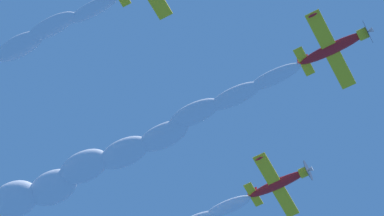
{
  "coord_description": "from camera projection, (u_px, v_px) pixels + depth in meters",
  "views": [
    {
      "loc": [
        12.48,
        36.67,
        2.01
      ],
      "look_at": [
        18.74,
        -3.25,
        72.65
      ],
      "focal_mm": 77.13,
      "sensor_mm": 36.0,
      "label": 1
    }
  ],
  "objects": [
    {
      "name": "airplane_left_wingman",
      "position": [
        280.0,
        183.0,
        88.02
      ],
      "size": [
        7.62,
        8.44,
        2.47
      ],
      "color": "red"
    },
    {
      "name": "smoke_trail_lead",
      "position": [
        95.0,
        164.0,
        82.86
      ],
      "size": [
        34.2,
        14.05,
        4.08
      ],
      "color": "white"
    },
    {
      "name": "airplane_lead",
      "position": [
        335.0,
        47.0,
        77.14
      ],
      "size": [
        7.62,
        8.45,
        2.45
      ],
      "color": "red"
    }
  ]
}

